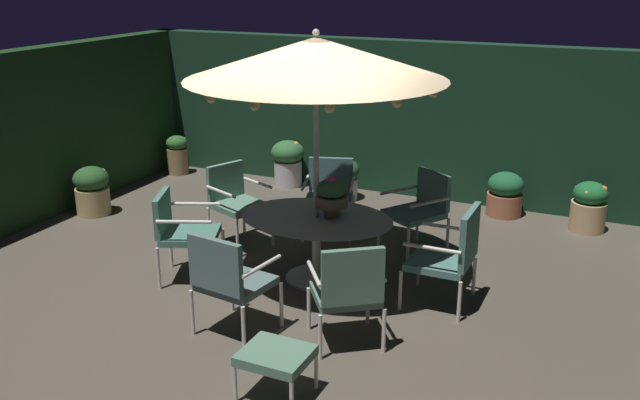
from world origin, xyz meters
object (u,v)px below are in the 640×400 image
(patio_chair_east, at_px, (228,277))
(potted_plant_back_center, at_px, (177,154))
(patio_chair_north, at_px, (235,198))
(patio_chair_west, at_px, (329,192))
(patio_chair_northeast, at_px, (181,228))
(potted_plant_back_left, at_px, (505,194))
(potted_plant_left_far, at_px, (343,178))
(patio_chair_southeast, at_px, (348,288))
(patio_umbrella, at_px, (316,59))
(potted_plant_right_near, at_px, (288,161))
(patio_dining_table, at_px, (316,230))
(centerpiece_planter, at_px, (332,194))
(patio_chair_southwest, at_px, (421,206))
(patio_chair_south, at_px, (451,252))
(potted_plant_right_far, at_px, (92,190))
(potted_plant_back_right, at_px, (589,206))
(ottoman_footrest, at_px, (276,357))

(patio_chair_east, height_order, potted_plant_back_center, patio_chair_east)
(patio_chair_north, xyz_separation_m, patio_chair_west, (0.87, 0.81, -0.05))
(patio_chair_northeast, xyz_separation_m, potted_plant_back_left, (2.77, 3.44, -0.27))
(patio_chair_north, relative_size, patio_chair_east, 0.96)
(patio_chair_northeast, height_order, potted_plant_left_far, patio_chair_northeast)
(patio_chair_north, distance_m, patio_chair_southeast, 2.74)
(patio_umbrella, bearing_deg, potted_plant_right_near, 121.80)
(patio_umbrella, bearing_deg, patio_chair_north, 157.39)
(patio_chair_east, height_order, patio_chair_southeast, patio_chair_east)
(patio_umbrella, bearing_deg, patio_dining_table, 95.53)
(patio_chair_northeast, xyz_separation_m, potted_plant_left_far, (0.53, 3.18, -0.25))
(potted_plant_back_center, bearing_deg, centerpiece_planter, -34.76)
(patio_chair_east, distance_m, patio_chair_southwest, 2.79)
(patio_chair_northeast, relative_size, patio_chair_west, 1.05)
(patio_chair_south, distance_m, patio_chair_west, 2.33)
(patio_chair_east, bearing_deg, patio_chair_south, 40.37)
(centerpiece_planter, distance_m, patio_chair_southeast, 1.47)
(centerpiece_planter, distance_m, potted_plant_right_near, 3.46)
(patio_chair_north, bearing_deg, patio_dining_table, -22.61)
(centerpiece_planter, bearing_deg, patio_chair_south, -3.70)
(patio_chair_southwest, distance_m, potted_plant_left_far, 2.13)
(potted_plant_right_near, bearing_deg, patio_chair_south, -41.89)
(patio_umbrella, relative_size, potted_plant_right_far, 3.99)
(patio_chair_south, bearing_deg, patio_chair_northeast, -168.86)
(patio_chair_north, relative_size, patio_chair_northeast, 1.01)
(centerpiece_planter, relative_size, potted_plant_right_near, 0.62)
(patio_chair_north, height_order, patio_chair_northeast, patio_chair_north)
(centerpiece_planter, xyz_separation_m, patio_chair_southwest, (0.63, 1.12, -0.39))
(patio_chair_southeast, xyz_separation_m, potted_plant_back_left, (0.62, 4.04, -0.27))
(patio_chair_east, bearing_deg, patio_umbrella, 81.61)
(patio_chair_northeast, height_order, potted_plant_back_right, patio_chair_northeast)
(patio_chair_northeast, distance_m, patio_chair_west, 2.10)
(patio_umbrella, relative_size, patio_chair_southeast, 2.65)
(patio_chair_west, bearing_deg, patio_umbrella, -72.09)
(patio_chair_southeast, xyz_separation_m, potted_plant_right_far, (-4.43, 1.82, -0.22))
(patio_dining_table, height_order, patio_chair_west, patio_chair_west)
(patio_umbrella, bearing_deg, potted_plant_back_center, 143.49)
(patio_chair_southeast, relative_size, potted_plant_back_center, 1.58)
(patio_chair_north, height_order, potted_plant_back_left, patio_chair_north)
(patio_chair_north, xyz_separation_m, patio_chair_northeast, (0.00, -1.10, -0.00))
(patio_chair_southeast, bearing_deg, patio_chair_southwest, 91.34)
(patio_chair_west, bearing_deg, potted_plant_back_center, 157.10)
(patio_chair_south, height_order, potted_plant_back_center, patio_chair_south)
(patio_chair_west, xyz_separation_m, potted_plant_right_near, (-1.35, 1.52, -0.14))
(potted_plant_left_far, distance_m, potted_plant_back_center, 2.91)
(centerpiece_planter, xyz_separation_m, patio_chair_east, (-0.35, -1.49, -0.37))
(patio_chair_south, xyz_separation_m, ottoman_footrest, (-0.84, -2.07, -0.22))
(potted_plant_left_far, bearing_deg, patio_umbrella, -73.47)
(potted_plant_right_far, distance_m, potted_plant_back_right, 6.46)
(patio_umbrella, distance_m, potted_plant_back_left, 3.82)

